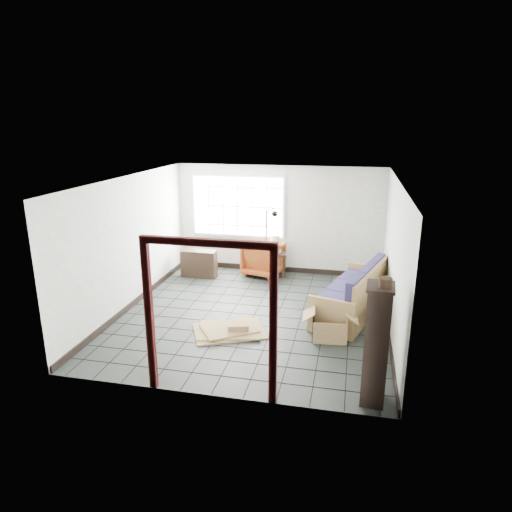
% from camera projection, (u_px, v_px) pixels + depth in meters
% --- Properties ---
extents(ground, '(5.50, 5.50, 0.00)m').
position_uv_depth(ground, '(254.00, 315.00, 8.81)').
color(ground, black).
rests_on(ground, ground).
extents(room_shell, '(5.02, 5.52, 2.61)m').
position_uv_depth(room_shell, '(254.00, 230.00, 8.35)').
color(room_shell, '#ACAFA8').
rests_on(room_shell, ground).
extents(window_panel, '(2.32, 0.08, 1.52)m').
position_uv_depth(window_panel, '(238.00, 206.00, 11.08)').
color(window_panel, silver).
rests_on(window_panel, ground).
extents(doorway_trim, '(1.80, 0.08, 2.20)m').
position_uv_depth(doorway_trim, '(209.00, 300.00, 5.89)').
color(doorway_trim, '#3B0D0D').
rests_on(doorway_trim, ground).
extents(futon_sofa, '(1.47, 2.40, 1.00)m').
position_uv_depth(futon_sofa, '(354.00, 297.00, 8.74)').
color(futon_sofa, '#9B6E46').
rests_on(futon_sofa, ground).
extents(armchair, '(1.00, 0.96, 0.86)m').
position_uv_depth(armchair, '(264.00, 258.00, 10.99)').
color(armchair, maroon).
rests_on(armchair, ground).
extents(side_table, '(0.63, 0.63, 0.58)m').
position_uv_depth(side_table, '(274.00, 256.00, 10.92)').
color(side_table, black).
rests_on(side_table, ground).
extents(table_lamp, '(0.31, 0.31, 0.41)m').
position_uv_depth(table_lamp, '(275.00, 240.00, 10.83)').
color(table_lamp, black).
rests_on(table_lamp, side_table).
extents(projector, '(0.31, 0.28, 0.09)m').
position_uv_depth(projector, '(274.00, 251.00, 10.86)').
color(projector, silver).
rests_on(projector, side_table).
extents(floor_lamp, '(0.45, 0.36, 1.68)m').
position_uv_depth(floor_lamp, '(270.00, 240.00, 10.77)').
color(floor_lamp, black).
rests_on(floor_lamp, ground).
extents(console_shelf, '(0.83, 0.33, 0.64)m').
position_uv_depth(console_shelf, '(199.00, 263.00, 10.90)').
color(console_shelf, black).
rests_on(console_shelf, ground).
extents(tall_shelf, '(0.37, 0.47, 1.65)m').
position_uv_depth(tall_shelf, '(376.00, 344.00, 5.88)').
color(tall_shelf, black).
rests_on(tall_shelf, ground).
extents(pot, '(0.16, 0.16, 0.12)m').
position_uv_depth(pot, '(386.00, 283.00, 5.57)').
color(pot, black).
rests_on(pot, tall_shelf).
extents(open_box, '(0.96, 0.52, 0.53)m').
position_uv_depth(open_box, '(330.00, 328.00, 7.81)').
color(open_box, brown).
rests_on(open_box, ground).
extents(cardboard_pile, '(1.48, 1.31, 0.18)m').
position_uv_depth(cardboard_pile, '(231.00, 330.00, 8.08)').
color(cardboard_pile, brown).
rests_on(cardboard_pile, ground).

